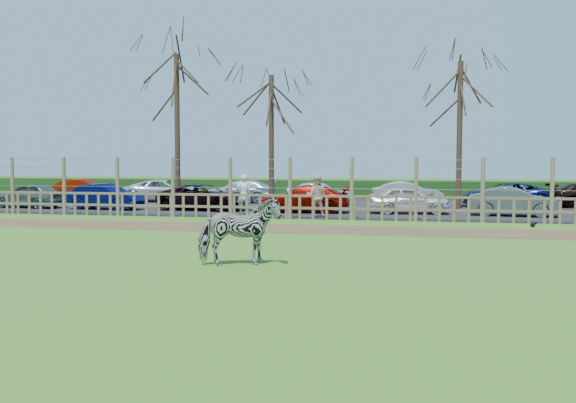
% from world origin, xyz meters
% --- Properties ---
extents(ground, '(120.00, 120.00, 0.00)m').
position_xyz_m(ground, '(0.00, 0.00, 0.00)').
color(ground, '#67A73F').
rests_on(ground, ground).
extents(dirt_strip, '(34.00, 2.80, 0.01)m').
position_xyz_m(dirt_strip, '(0.00, 4.50, 0.01)').
color(dirt_strip, brown).
rests_on(dirt_strip, ground).
extents(asphalt, '(44.00, 13.00, 0.04)m').
position_xyz_m(asphalt, '(0.00, 14.50, 0.02)').
color(asphalt, '#232326').
rests_on(asphalt, ground).
extents(hedge, '(46.00, 2.00, 1.10)m').
position_xyz_m(hedge, '(0.00, 21.50, 0.55)').
color(hedge, '#1E4716').
rests_on(hedge, ground).
extents(fence, '(30.16, 0.16, 2.50)m').
position_xyz_m(fence, '(0.00, 8.00, 0.80)').
color(fence, brown).
rests_on(fence, ground).
extents(tree_left, '(4.80, 4.80, 7.88)m').
position_xyz_m(tree_left, '(-6.50, 12.50, 5.62)').
color(tree_left, '#3D2B1E').
rests_on(tree_left, ground).
extents(tree_mid, '(4.80, 4.80, 6.83)m').
position_xyz_m(tree_mid, '(-2.00, 13.50, 4.87)').
color(tree_mid, '#3D2B1E').
rests_on(tree_mid, ground).
extents(tree_right, '(4.80, 4.80, 7.35)m').
position_xyz_m(tree_right, '(7.00, 14.00, 5.24)').
color(tree_right, '#3D2B1E').
rests_on(tree_right, ground).
extents(zebra, '(2.06, 1.51, 1.58)m').
position_xyz_m(zebra, '(0.96, -3.15, 0.79)').
color(zebra, gray).
rests_on(zebra, ground).
extents(visitor_a, '(0.70, 0.54, 1.72)m').
position_xyz_m(visitor_a, '(-2.17, 8.89, 0.90)').
color(visitor_a, silver).
rests_on(visitor_a, asphalt).
extents(visitor_b, '(0.86, 0.68, 1.72)m').
position_xyz_m(visitor_b, '(0.98, 8.71, 0.90)').
color(visitor_b, beige).
rests_on(visitor_b, asphalt).
extents(crow, '(0.24, 0.17, 0.19)m').
position_xyz_m(crow, '(9.13, 6.70, 0.09)').
color(crow, black).
rests_on(crow, ground).
extents(car_0, '(3.65, 1.78, 1.20)m').
position_xyz_m(car_0, '(-13.49, 10.78, 0.64)').
color(car_0, '#4D675E').
rests_on(car_0, asphalt).
extents(car_1, '(3.76, 1.66, 1.20)m').
position_xyz_m(car_1, '(-9.41, 10.62, 0.64)').
color(car_1, '#060E4C').
rests_on(car_1, asphalt).
extents(car_2, '(4.52, 2.49, 1.20)m').
position_xyz_m(car_2, '(-4.70, 11.11, 0.64)').
color(car_2, black).
rests_on(car_2, asphalt).
extents(car_3, '(4.21, 1.87, 1.20)m').
position_xyz_m(car_3, '(0.08, 10.78, 0.64)').
color(car_3, '#880903').
rests_on(car_3, asphalt).
extents(car_4, '(3.62, 1.69, 1.20)m').
position_xyz_m(car_4, '(4.71, 11.03, 0.64)').
color(car_4, white).
rests_on(car_4, asphalt).
extents(car_5, '(3.77, 1.70, 1.20)m').
position_xyz_m(car_5, '(9.03, 10.71, 0.64)').
color(car_5, slate).
rests_on(car_5, asphalt).
extents(car_7, '(3.76, 1.65, 1.20)m').
position_xyz_m(car_7, '(-13.75, 16.39, 0.64)').
color(car_7, '#901502').
rests_on(car_7, asphalt).
extents(car_8, '(4.52, 2.47, 1.20)m').
position_xyz_m(car_8, '(-8.70, 16.15, 0.64)').
color(car_8, silver).
rests_on(car_8, asphalt).
extents(car_9, '(4.21, 1.86, 1.20)m').
position_xyz_m(car_9, '(-4.43, 16.25, 0.64)').
color(car_9, '#B0BACB').
rests_on(car_9, asphalt).
extents(car_10, '(3.62, 1.67, 1.20)m').
position_xyz_m(car_10, '(0.03, 16.01, 0.64)').
color(car_10, silver).
rests_on(car_10, asphalt).
extents(car_11, '(3.69, 1.43, 1.20)m').
position_xyz_m(car_11, '(4.61, 15.91, 0.64)').
color(car_11, beige).
rests_on(car_11, asphalt).
extents(car_12, '(4.40, 2.18, 1.20)m').
position_xyz_m(car_12, '(9.40, 15.90, 0.64)').
color(car_12, '#0C1345').
rests_on(car_12, asphalt).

